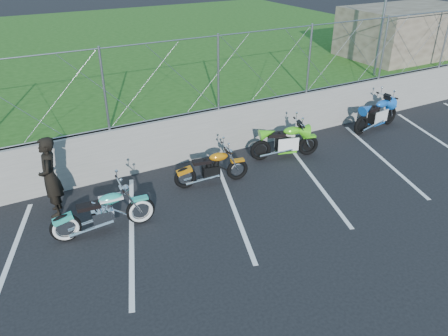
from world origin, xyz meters
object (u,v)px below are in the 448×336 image
naked_orange (213,169)px  sportbike_green (286,143)px  cruiser_turquoise (105,214)px  sportbike_blue (377,115)px  person_standing (50,177)px

naked_orange → sportbike_green: sportbike_green is taller
cruiser_turquoise → sportbike_blue: (9.03, 1.32, 0.03)m
person_standing → sportbike_blue: bearing=101.2°
cruiser_turquoise → sportbike_green: cruiser_turquoise is taller
sportbike_green → person_standing: bearing=-165.9°
cruiser_turquoise → sportbike_green: 5.40m
cruiser_turquoise → sportbike_green: size_ratio=1.11×
naked_orange → sportbike_green: bearing=18.0°
cruiser_turquoise → sportbike_green: (5.30, 1.04, 0.01)m
cruiser_turquoise → sportbike_green: bearing=15.5°
naked_orange → sportbike_blue: (6.17, 0.61, 0.05)m
sportbike_green → person_standing: 6.10m
cruiser_turquoise → person_standing: (-0.79, 1.20, 0.48)m
sportbike_green → sportbike_blue: (3.73, 0.28, 0.01)m
person_standing → sportbike_green: bearing=99.0°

